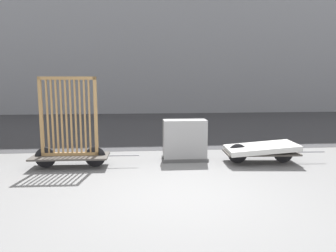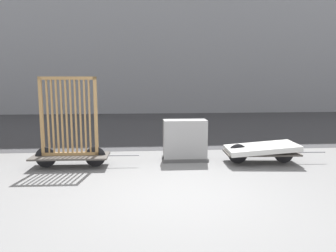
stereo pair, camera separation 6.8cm
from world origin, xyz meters
name	(u,v)px [view 2 (the right image)]	position (x,y,z in m)	size (l,w,h in m)	color
ground_plane	(177,195)	(0.00, 0.00, 0.00)	(60.00, 60.00, 0.00)	slate
road_strip	(156,125)	(0.00, 8.58, 0.00)	(56.00, 10.01, 0.01)	#38383A
bike_cart_with_bedframe	(70,138)	(-2.22, 2.02, 0.68)	(2.42, 0.76, 2.05)	#4C4742
bike_cart_with_mattress	(261,149)	(2.23, 2.02, 0.33)	(2.43, 0.98, 0.49)	#4C4742
utility_cabinet	(185,142)	(0.45, 2.42, 0.46)	(1.11, 0.52, 1.01)	#4C4C4C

